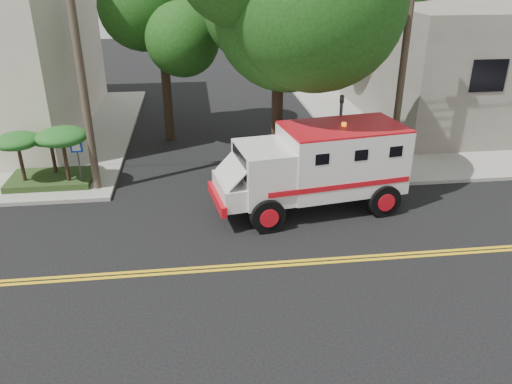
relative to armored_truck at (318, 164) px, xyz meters
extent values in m
plane|color=black|center=(-2.49, -3.50, -1.72)|extent=(100.00, 100.00, 0.00)
cube|color=gray|center=(11.01, 10.00, -1.65)|extent=(17.00, 17.00, 0.15)
cube|color=#666357|center=(12.51, 10.50, 1.43)|extent=(14.00, 12.00, 6.00)
cylinder|color=#382D23|center=(-8.09, 2.50, 2.78)|extent=(0.28, 0.28, 9.00)
cylinder|color=#382D23|center=(3.81, 2.70, 2.78)|extent=(0.28, 0.28, 9.00)
cylinder|color=black|center=(-0.99, 3.00, 1.78)|extent=(0.44, 0.44, 7.00)
cylinder|color=black|center=(-5.49, 8.50, 1.08)|extent=(0.44, 0.44, 5.60)
sphere|color=#143B10|center=(-5.49, 8.50, 3.88)|extent=(3.92, 3.92, 3.92)
sphere|color=#143B10|center=(-4.65, 7.94, 4.30)|extent=(3.36, 3.36, 3.36)
cylinder|color=black|center=(6.01, 12.50, 1.25)|extent=(0.44, 0.44, 5.95)
sphere|color=#143B10|center=(6.01, 12.50, 4.23)|extent=(4.20, 4.20, 4.20)
cylinder|color=#3F3F42|center=(1.31, 2.10, 0.08)|extent=(0.12, 0.12, 3.60)
imported|color=#3F3F42|center=(1.31, 2.10, 1.43)|extent=(0.15, 0.18, 0.90)
cylinder|color=#3F3F42|center=(-8.69, 2.70, -0.72)|extent=(0.06, 0.06, 2.00)
cube|color=#0C33A5|center=(-8.69, 2.64, 0.08)|extent=(0.45, 0.03, 0.45)
cube|color=#1E3314|center=(-9.99, 3.30, -1.45)|extent=(3.20, 2.00, 0.24)
cylinder|color=black|center=(-10.89, 3.00, -0.57)|extent=(0.14, 0.14, 1.52)
ellipsoid|color=#185018|center=(-10.89, 3.00, 0.28)|extent=(1.73, 1.73, 0.60)
cylinder|color=black|center=(-9.89, 3.70, -0.65)|extent=(0.14, 0.14, 1.36)
ellipsoid|color=#185018|center=(-9.89, 3.70, 0.11)|extent=(1.55, 1.55, 0.54)
cylinder|color=black|center=(-9.19, 2.80, -0.49)|extent=(0.14, 0.14, 1.68)
ellipsoid|color=#185018|center=(-9.19, 2.80, 0.45)|extent=(1.91, 1.91, 0.66)
cube|color=silver|center=(0.85, 0.13, 0.13)|extent=(4.45, 3.04, 2.22)
cube|color=silver|center=(-1.97, -0.31, -0.08)|extent=(2.03, 2.56, 1.80)
cube|color=black|center=(-2.78, -0.44, 0.39)|extent=(0.34, 1.78, 0.74)
cube|color=silver|center=(-3.06, -0.48, -0.61)|extent=(1.27, 2.23, 0.74)
cube|color=#B80E18|center=(-3.59, -0.56, -0.87)|extent=(0.54, 2.27, 0.37)
cube|color=#B80E18|center=(0.85, 0.13, 1.27)|extent=(4.45, 3.04, 0.06)
cylinder|color=black|center=(-1.99, -1.51, -1.14)|extent=(1.20, 0.51, 1.16)
cylinder|color=black|center=(-2.36, 0.83, -1.14)|extent=(1.20, 0.51, 1.16)
cylinder|color=black|center=(2.18, -0.86, -1.14)|extent=(1.20, 0.51, 1.16)
cylinder|color=black|center=(1.82, 1.48, -1.14)|extent=(1.20, 0.51, 1.16)
imported|color=gray|center=(3.01, 2.00, -0.76)|extent=(0.66, 0.51, 1.62)
imported|color=gray|center=(3.01, 2.00, -0.73)|extent=(1.03, 0.98, 1.67)
camera|label=1|loc=(-4.16, -15.78, 6.37)|focal=35.00mm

